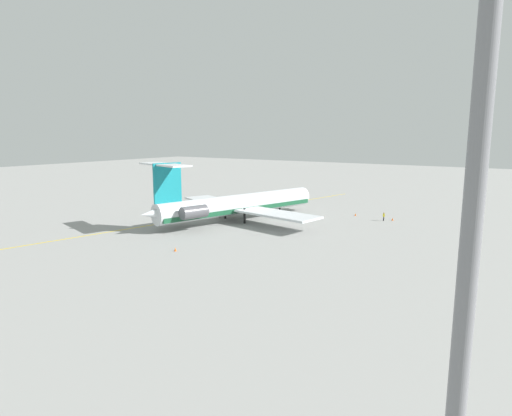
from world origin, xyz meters
name	(u,v)px	position (x,y,z in m)	size (l,w,h in m)	color
ground	(206,216)	(0.00, 0.00, 0.00)	(357.87, 357.87, 0.00)	gray
main_jetliner	(235,204)	(1.20, 8.56, 3.33)	(41.11, 36.85, 12.20)	silver
ground_crew_near_nose	(240,197)	(-20.51, -5.71, 1.07)	(0.41, 0.27, 1.69)	black
ground_crew_near_tail	(384,216)	(-15.19, 33.37, 1.10)	(0.28, 0.41, 1.73)	black
safety_cone_nose	(175,249)	(24.36, 14.61, 0.28)	(0.40, 0.40, 0.55)	#EA590F
safety_cone_wingtip	(393,219)	(-16.65, 34.72, 0.28)	(0.40, 0.40, 0.55)	#EA590F
safety_cone_tail	(355,214)	(-17.41, 26.67, 0.28)	(0.40, 0.40, 0.55)	#EA590F
taxiway_centreline	(208,216)	(0.07, 0.70, 0.00)	(100.12, 0.36, 0.01)	gold
light_mast	(469,255)	(53.36, 56.96, 12.98)	(4.00, 0.70, 23.56)	slate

